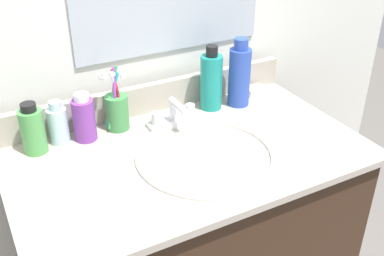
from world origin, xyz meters
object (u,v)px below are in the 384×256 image
bottle_toner_green (33,130)px  cup_green (117,110)px  bottle_shampoo_blue (239,75)px  bottle_gel_clear (58,124)px  bottle_cream_purple (84,119)px  soap_bar (255,90)px  bottle_mouthwash_teal (211,81)px  faucet (174,116)px

bottle_toner_green → cup_green: bearing=3.4°
bottle_shampoo_blue → cup_green: size_ratio=1.14×
bottle_gel_clear → bottle_shampoo_blue: bearing=-3.7°
bottle_shampoo_blue → bottle_cream_purple: bottle_shampoo_blue is taller
bottle_shampoo_blue → soap_bar: (0.09, 0.04, -0.09)m
bottle_toner_green → bottle_gel_clear: bearing=14.6°
bottle_toner_green → bottle_mouthwash_teal: 0.54m
bottle_cream_purple → soap_bar: 0.58m
bottle_shampoo_blue → bottle_cream_purple: (-0.49, 0.02, -0.03)m
bottle_toner_green → bottle_gel_clear: (0.07, 0.02, -0.01)m
soap_bar → bottle_gel_clear: bearing=-179.9°
faucet → soap_bar: faucet is taller
faucet → bottle_gel_clear: (-0.32, 0.06, 0.03)m
cup_green → bottle_cream_purple: bearing=-171.7°
bottle_shampoo_blue → bottle_cream_purple: size_ratio=1.56×
cup_green → soap_bar: 0.48m
soap_bar → bottle_cream_purple: bearing=-178.1°
bottle_toner_green → soap_bar: bearing=1.5°
faucet → bottle_cream_purple: size_ratio=1.15×
faucet → bottle_mouthwash_teal: bottle_mouthwash_teal is taller
faucet → soap_bar: size_ratio=2.50×
cup_green → soap_bar: size_ratio=2.97×
bottle_toner_green → cup_green: size_ratio=0.75×
faucet → bottle_shampoo_blue: 0.25m
soap_bar → cup_green: bearing=-179.4°
bottle_shampoo_blue → bottle_gel_clear: bearing=176.3°
bottle_cream_purple → bottle_mouthwash_teal: bearing=0.4°
faucet → bottle_gel_clear: bearing=169.7°
faucet → bottle_gel_clear: 0.33m
soap_bar → faucet: bearing=-169.7°
bottle_mouthwash_teal → bottle_gel_clear: 0.47m
cup_green → soap_bar: cup_green is taller
bottle_mouthwash_teal → bottle_gel_clear: (-0.47, 0.02, -0.03)m
faucet → bottle_cream_purple: bottle_cream_purple is taller
bottle_gel_clear → soap_bar: size_ratio=1.93×
faucet → soap_bar: bearing=10.3°
bottle_cream_purple → bottle_gel_clear: bearing=164.6°
bottle_toner_green → bottle_cream_purple: size_ratio=1.02×
bottle_shampoo_blue → soap_bar: bearing=22.5°
bottle_mouthwash_teal → bottle_shampoo_blue: bearing=-12.8°
bottle_toner_green → bottle_shampoo_blue: bearing=-1.7°
bottle_shampoo_blue → bottle_cream_purple: 0.49m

